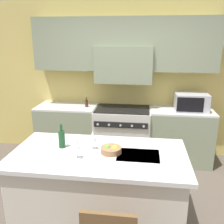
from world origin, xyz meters
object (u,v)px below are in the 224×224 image
Objects in this scene: fruit_bowl at (111,150)px; wine_glass_near at (77,145)px; range_stove at (122,134)px; microwave at (191,102)px; wine_glass_far at (93,136)px; wine_bottle at (62,139)px; oil_bottle_on_counter at (87,103)px.

wine_glass_near is at bearing -152.36° from fruit_bowl.
range_stove is 1.28m from microwave.
wine_glass_near and wine_glass_far have the same top height.
microwave reaches higher than fruit_bowl.
wine_glass_near reaches higher than fruit_bowl.
microwave is at bearing 44.29° from wine_bottle.
wine_glass_near is 0.38m from fruit_bowl.
oil_bottle_on_counter is at bearing 93.20° from wine_bottle.
wine_bottle reaches higher than wine_glass_near.
oil_bottle_on_counter is at bearing 105.42° from wine_glass_far.
wine_glass_far is (-1.31, -1.61, -0.02)m from microwave.
range_stove is at bearing 71.49° from wine_bottle.
wine_bottle is at bearing 173.32° from fruit_bowl.
oil_bottle_on_counter is (-0.44, 1.59, -0.06)m from wine_glass_far.
oil_bottle_on_counter is (-0.65, 1.66, 0.06)m from fruit_bowl.
fruit_bowl is at bearing 27.64° from wine_glass_near.
microwave is 1.75m from oil_bottle_on_counter.
microwave is at bearing 0.66° from oil_bottle_on_counter.
wine_glass_near is at bearing -115.60° from wine_glass_far.
range_stove is 4.24× the size of fruit_bowl.
microwave is 2.38× the size of wine_glass_near.
wine_glass_near is 1.35× the size of oil_bottle_on_counter.
wine_glass_near is at bearing -127.47° from microwave.
oil_bottle_on_counter is (-0.33, 1.83, -0.06)m from wine_glass_near.
oil_bottle_on_counter is (-0.09, 1.60, -0.01)m from wine_bottle.
oil_bottle_on_counter reaches higher than fruit_bowl.
wine_glass_near is at bearing -79.88° from oil_bottle_on_counter.
microwave reaches higher than wine_bottle.
wine_bottle is at bearing -108.51° from range_stove.
wine_glass_far is 0.99× the size of fruit_bowl.
fruit_bowl is (0.03, -1.66, 0.47)m from range_stove.
fruit_bowl is 1.78m from oil_bottle_on_counter.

